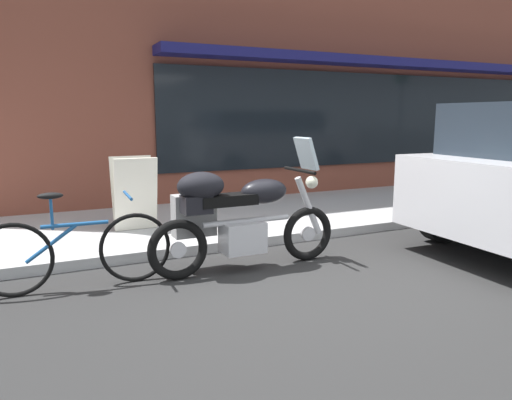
# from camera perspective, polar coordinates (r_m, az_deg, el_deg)

# --- Properties ---
(ground_plane) EXTENTS (80.00, 80.00, 0.00)m
(ground_plane) POSITION_cam_1_polar(r_m,az_deg,el_deg) (4.78, 4.81, -9.61)
(ground_plane) COLOR #2B2B2B
(storefront_building) EXTENTS (24.10, 0.90, 7.48)m
(storefront_building) POSITION_cam_1_polar(r_m,az_deg,el_deg) (13.27, 27.72, 17.80)
(storefront_building) COLOR brown
(storefront_building) RESTS_ON ground_plane
(touring_motorcycle) EXTENTS (2.12, 0.66, 1.38)m
(touring_motorcycle) POSITION_cam_1_polar(r_m,az_deg,el_deg) (4.93, -2.67, -1.78)
(touring_motorcycle) COLOR black
(touring_motorcycle) RESTS_ON ground_plane
(parked_bicycle) EXTENTS (1.75, 0.48, 0.93)m
(parked_bicycle) POSITION_cam_1_polar(r_m,az_deg,el_deg) (4.74, -20.80, -5.69)
(parked_bicycle) COLOR black
(parked_bicycle) RESTS_ON ground_plane
(sandwich_board_sign) EXTENTS (0.55, 0.42, 0.96)m
(sandwich_board_sign) POSITION_cam_1_polar(r_m,az_deg,el_deg) (6.45, -14.41, 0.79)
(sandwich_board_sign) COLOR silver
(sandwich_board_sign) RESTS_ON sidewalk_curb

